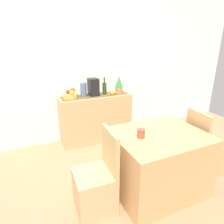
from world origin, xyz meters
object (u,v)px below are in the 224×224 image
potted_plant (119,85)px  dining_table (157,161)px  chair_by_corner (203,154)px  coffee_maker (93,87)px  fruit_bowl (71,96)px  ceramic_vase (83,90)px  chair_near_window (96,187)px  sideboard_console (96,118)px  wine_bottle (104,88)px  coffee_cup (141,133)px

potted_plant → dining_table: potted_plant is taller
chair_by_corner → dining_table: bearing=-179.9°
potted_plant → chair_by_corner: bearing=-70.3°
coffee_maker → dining_table: (0.25, -1.52, -0.63)m
fruit_bowl → coffee_maker: coffee_maker is taller
ceramic_vase → chair_near_window: (-0.35, -1.52, -0.70)m
sideboard_console → potted_plant: 0.74m
wine_bottle → chair_by_corner: 1.86m
wine_bottle → coffee_maker: bearing=-180.0°
wine_bottle → coffee_cup: size_ratio=3.10×
ceramic_vase → chair_near_window: bearing=-102.9°
wine_bottle → ceramic_vase: (-0.38, -0.00, 0.01)m
coffee_cup → fruit_bowl: bearing=105.1°
wine_bottle → potted_plant: bearing=-0.0°
sideboard_console → coffee_cup: (-0.02, -1.51, 0.37)m
wine_bottle → chair_near_window: wine_bottle is taller
sideboard_console → ceramic_vase: size_ratio=5.26×
sideboard_console → coffee_maker: size_ratio=4.18×
wine_bottle → coffee_cup: wine_bottle is taller
wine_bottle → potted_plant: (0.28, -0.00, 0.04)m
ceramic_vase → coffee_cup: size_ratio=2.41×
chair_near_window → potted_plant: bearing=56.3°
wine_bottle → coffee_cup: bearing=-97.5°
dining_table → potted_plant: bearing=81.2°
fruit_bowl → wine_bottle: wine_bottle is taller
potted_plant → chair_by_corner: 1.77m
chair_by_corner → coffee_maker: bearing=124.2°
sideboard_console → coffee_maker: bearing=180.0°
sideboard_console → wine_bottle: 0.56m
coffee_maker → dining_table: 1.66m
sideboard_console → chair_near_window: chair_near_window is taller
fruit_bowl → chair_by_corner: bearing=-46.7°
chair_by_corner → coffee_cup: bearing=179.8°
chair_near_window → chair_by_corner: bearing=0.1°
ceramic_vase → dining_table: 1.69m
chair_near_window → sideboard_console: bearing=69.9°
sideboard_console → chair_by_corner: size_ratio=1.40×
fruit_bowl → chair_by_corner: fruit_bowl is taller
coffee_maker → coffee_cup: (0.01, -1.51, -0.21)m
fruit_bowl → coffee_maker: (0.40, 0.00, 0.11)m
coffee_maker → fruit_bowl: bearing=180.0°
chair_near_window → chair_by_corner: size_ratio=1.00×
ceramic_vase → potted_plant: (0.67, 0.00, 0.04)m
sideboard_console → potted_plant: potted_plant is taller
potted_plant → chair_by_corner: size_ratio=0.34×
fruit_bowl → chair_by_corner: 2.18m
sideboard_console → chair_by_corner: 1.82m
dining_table → chair_by_corner: (0.78, 0.00, -0.10)m
fruit_bowl → potted_plant: size_ratio=0.81×
fruit_bowl → coffee_cup: 1.57m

